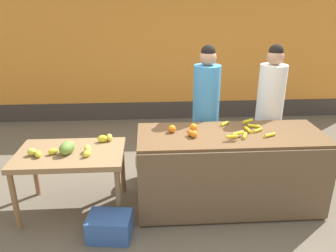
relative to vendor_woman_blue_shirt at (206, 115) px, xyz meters
The scene contains 11 objects.
ground_plane 1.15m from the vendor_woman_blue_shirt, 111.70° to the right, with size 24.00×24.00×0.00m, color #665B4C.
market_wall_back 2.59m from the vendor_woman_blue_shirt, 95.76° to the left, with size 7.94×0.23×2.80m.
fruit_stall_counter 0.82m from the vendor_woman_blue_shirt, 74.51° to the right, with size 2.11×0.82×0.92m.
side_table_wooden 1.77m from the vendor_woman_blue_shirt, 158.44° to the right, with size 1.19×0.77×0.74m.
banana_bunch_pile 0.72m from the vendor_woman_blue_shirt, 59.68° to the right, with size 0.58×0.55×0.07m.
orange_pile 0.69m from the vendor_woman_blue_shirt, 117.69° to the right, with size 0.34×0.28×0.09m.
mango_papaya_pile 1.74m from the vendor_woman_blue_shirt, 158.56° to the right, with size 0.89×0.53×0.14m.
vendor_woman_blue_shirt is the anchor object (origin of this frame).
vendor_woman_white_shirt 0.83m from the vendor_woman_blue_shirt, ahead, with size 0.34×0.34×1.83m.
produce_crate 1.84m from the vendor_woman_blue_shirt, 134.92° to the right, with size 0.44×0.32×0.26m, color #3359A5.
produce_sack 1.01m from the vendor_woman_blue_shirt, behind, with size 0.36×0.30×0.57m, color tan.
Camera 1 is at (-0.49, -3.32, 2.32)m, focal length 34.71 mm.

